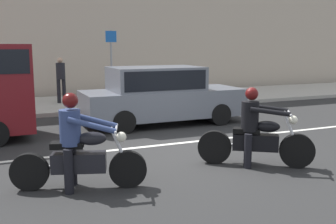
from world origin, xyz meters
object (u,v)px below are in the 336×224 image
(parked_sedan_slate_gray, at_px, (160,95))
(motorcycle_with_rider_black_leather, at_px, (255,134))
(motorcycle_with_rider_denim_blue, at_px, (78,150))
(street_sign_post, at_px, (111,58))
(pedestrian_bystander, at_px, (61,76))

(parked_sedan_slate_gray, bearing_deg, motorcycle_with_rider_black_leather, -88.45)
(motorcycle_with_rider_denim_blue, height_order, street_sign_post, street_sign_post)
(motorcycle_with_rider_black_leather, height_order, parked_sedan_slate_gray, parked_sedan_slate_gray)
(motorcycle_with_rider_denim_blue, relative_size, street_sign_post, 0.77)
(motorcycle_with_rider_denim_blue, bearing_deg, pedestrian_bystander, 82.98)
(parked_sedan_slate_gray, xyz_separation_m, pedestrian_bystander, (-2.16, 4.77, 0.28))
(motorcycle_with_rider_black_leather, relative_size, parked_sedan_slate_gray, 0.40)
(parked_sedan_slate_gray, relative_size, street_sign_post, 1.72)
(motorcycle_with_rider_denim_blue, xyz_separation_m, parked_sedan_slate_gray, (3.31, 4.50, 0.23))
(street_sign_post, bearing_deg, motorcycle_with_rider_black_leather, -88.36)
(motorcycle_with_rider_denim_blue, distance_m, pedestrian_bystander, 9.35)
(street_sign_post, xyz_separation_m, pedestrian_bystander, (-2.02, -0.07, -0.65))
(street_sign_post, bearing_deg, motorcycle_with_rider_denim_blue, -108.71)
(motorcycle_with_rider_black_leather, height_order, street_sign_post, street_sign_post)
(motorcycle_with_rider_denim_blue, relative_size, parked_sedan_slate_gray, 0.45)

